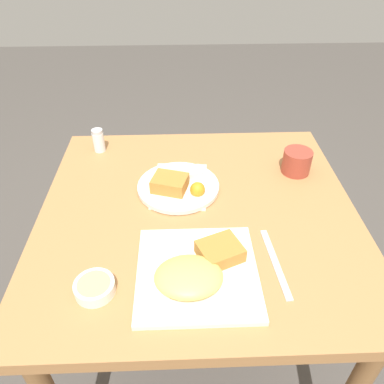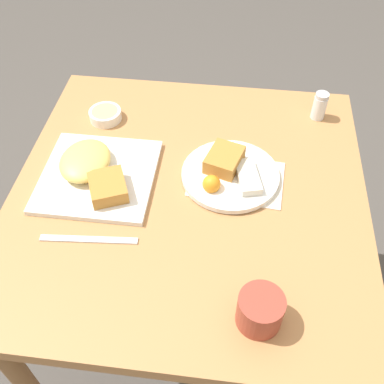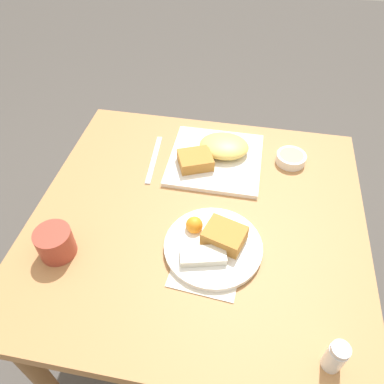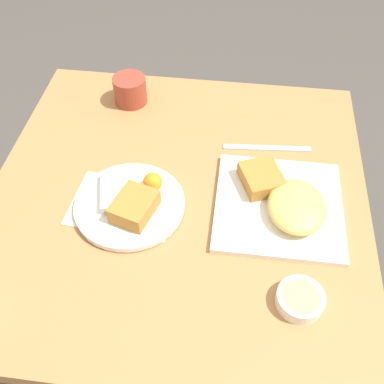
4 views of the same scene
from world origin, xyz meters
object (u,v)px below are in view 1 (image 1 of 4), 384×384
Objects in this scene: plate_square_near at (197,271)px; sauce_ramekin at (95,287)px; coffee_mug at (297,162)px; salt_shaker at (99,142)px; butter_knife at (275,263)px; plate_oval_far at (178,185)px.

plate_square_near is 3.09× the size of sauce_ramekin.
salt_shaker is at bearing 166.68° from coffee_mug.
salt_shaker is 0.90× the size of coffee_mug.
butter_knife is (0.19, 0.04, -0.02)m from plate_square_near.
sauce_ramekin is at bearing -117.26° from plate_oval_far.
plate_oval_far is at bearing 62.74° from sauce_ramekin.
coffee_mug reaches higher than sauce_ramekin.
plate_square_near reaches higher than plate_oval_far.
butter_knife is at bearing -52.11° from plate_oval_far.
plate_square_near reaches higher than butter_knife.
butter_knife is at bearing 9.11° from sauce_ramekin.
butter_knife is (0.42, 0.07, -0.01)m from sauce_ramekin.
plate_oval_far is 2.73× the size of coffee_mug.
plate_oval_far reaches higher than butter_knife.
salt_shaker reaches higher than butter_knife.
plate_oval_far is at bearing 33.37° from butter_knife.
plate_square_near is at bearing -82.96° from plate_oval_far.
sauce_ramekin is at bearing 94.58° from butter_knife.
plate_oval_far is 0.41m from sauce_ramekin.
plate_oval_far is 0.38m from coffee_mug.
plate_square_near reaches higher than sauce_ramekin.
plate_square_near is 1.27× the size of butter_knife.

